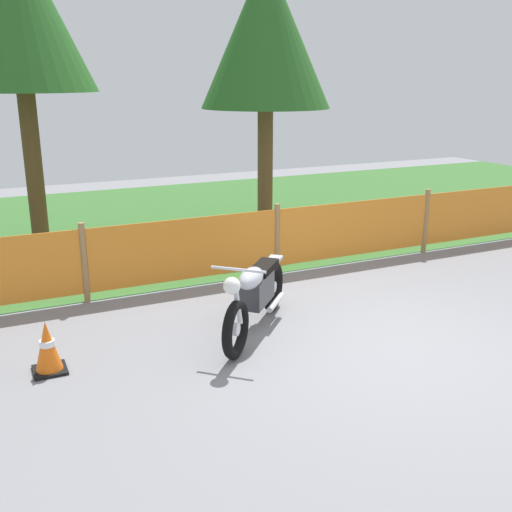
# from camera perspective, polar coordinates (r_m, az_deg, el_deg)

# --- Properties ---
(ground) EXTENTS (24.00, 24.00, 0.02)m
(ground) POSITION_cam_1_polar(r_m,az_deg,el_deg) (6.70, 12.67, -8.38)
(ground) COLOR gray
(grass_verge) EXTENTS (24.00, 7.95, 0.01)m
(grass_verge) POSITION_cam_1_polar(r_m,az_deg,el_deg) (12.37, -6.42, 3.60)
(grass_verge) COLOR #386B2D
(grass_verge) RESTS_ON ground
(barrier_fence) EXTENTS (11.03, 0.08, 1.05)m
(barrier_fence) POSITION_cam_1_polar(r_m,az_deg,el_deg) (8.67, 2.01, 1.70)
(barrier_fence) COLOR #997547
(barrier_fence) RESTS_ON ground
(tree_leftmost) EXTENTS (2.25, 2.25, 5.06)m
(tree_leftmost) POSITION_cam_1_polar(r_m,az_deg,el_deg) (10.37, -21.87, 21.05)
(tree_leftmost) COLOR brown
(tree_leftmost) RESTS_ON ground
(tree_near_left) EXTENTS (2.29, 2.29, 4.80)m
(tree_near_left) POSITION_cam_1_polar(r_m,az_deg,el_deg) (11.00, 0.94, 20.40)
(tree_near_left) COLOR brown
(tree_near_left) RESTS_ON ground
(motorcycle_lead) EXTENTS (1.43, 1.53, 0.94)m
(motorcycle_lead) POSITION_cam_1_polar(r_m,az_deg,el_deg) (6.68, -0.02, -3.69)
(motorcycle_lead) COLOR black
(motorcycle_lead) RESTS_ON ground
(traffic_cone) EXTENTS (0.32, 0.32, 0.53)m
(traffic_cone) POSITION_cam_1_polar(r_m,az_deg,el_deg) (6.22, -19.29, -8.23)
(traffic_cone) COLOR black
(traffic_cone) RESTS_ON ground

